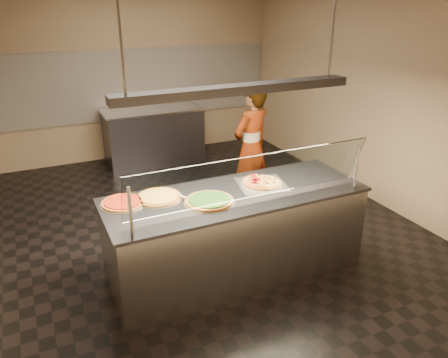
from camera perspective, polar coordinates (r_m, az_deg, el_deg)
name	(u,v)px	position (r m, az deg, el deg)	size (l,w,h in m)	color
ground	(203,224)	(5.71, -2.75, -5.84)	(5.00, 6.00, 0.02)	black
wall_back	(135,72)	(7.98, -11.50, 13.54)	(5.00, 0.02, 3.00)	#9A8163
wall_front	(394,220)	(2.77, 21.29, -5.05)	(5.00, 0.02, 3.00)	#9A8163
wall_right	(368,91)	(6.50, 18.26, 10.84)	(0.02, 6.00, 3.00)	#9A8163
tile_band	(137,84)	(7.98, -11.34, 12.09)	(4.90, 0.02, 1.20)	silver
serving_counter	(235,234)	(4.51, 1.51, -7.23)	(2.60, 0.94, 0.93)	#B7B7BC
sneeze_guard	(253,178)	(3.90, 3.87, 0.19)	(2.36, 0.18, 0.54)	#B7B7BC
perforated_tray	(262,184)	(4.50, 4.95, -0.64)	(0.57, 0.57, 0.01)	silver
half_pizza_pepperoni	(254,183)	(4.45, 3.89, -0.51)	(0.28, 0.43, 0.05)	brown
half_pizza_sausage	(270,180)	(4.54, 5.97, -0.19)	(0.28, 0.43, 0.04)	brown
pizza_spinach	(209,201)	(4.11, -1.94, -2.83)	(0.49, 0.49, 0.03)	silver
pizza_cheese	(158,197)	(4.23, -8.55, -2.30)	(0.46, 0.46, 0.03)	silver
pizza_tomato	(123,202)	(4.18, -13.07, -3.00)	(0.42, 0.42, 0.03)	silver
pizza_spatula	(188,196)	(4.18, -4.79, -2.25)	(0.25, 0.20, 0.02)	#B7B7BC
prep_table	(154,135)	(7.80, -9.14, 5.69)	(1.69, 0.74, 0.93)	#414147
worker	(251,147)	(5.89, 3.58, 4.18)	(0.62, 0.41, 1.70)	#252129
heat_lamp_housing	(237,89)	(3.98, 1.73, 11.61)	(2.30, 0.18, 0.08)	#414147
lamp_rod_left	(120,28)	(3.57, -13.45, 18.59)	(0.02, 0.02, 1.01)	#B7B7BC
lamp_rod_right	(333,22)	(4.45, 14.10, 19.25)	(0.02, 0.02, 1.01)	#B7B7BC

